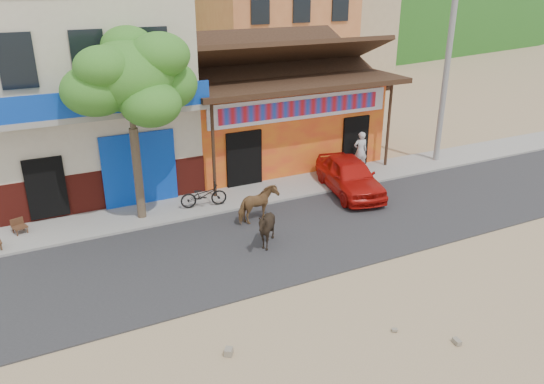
% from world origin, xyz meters
% --- Properties ---
extents(ground, '(120.00, 120.00, 0.00)m').
position_xyz_m(ground, '(0.00, 0.00, 0.00)').
color(ground, '#9E825B').
rests_on(ground, ground).
extents(road, '(60.00, 5.00, 0.04)m').
position_xyz_m(road, '(0.00, 2.50, 0.02)').
color(road, '#28282B').
rests_on(road, ground).
extents(sidewalk, '(60.00, 2.00, 0.12)m').
position_xyz_m(sidewalk, '(0.00, 6.00, 0.06)').
color(sidewalk, gray).
rests_on(sidewalk, ground).
extents(dance_club, '(8.00, 6.00, 3.60)m').
position_xyz_m(dance_club, '(2.00, 10.00, 1.80)').
color(dance_club, orange).
rests_on(dance_club, ground).
extents(cafe_building, '(7.00, 6.00, 7.00)m').
position_xyz_m(cafe_building, '(-5.50, 10.00, 3.50)').
color(cafe_building, beige).
rests_on(cafe_building, ground).
extents(apartment_rear, '(8.00, 8.00, 10.00)m').
position_xyz_m(apartment_rear, '(18.00, 30.00, 5.00)').
color(apartment_rear, tan).
rests_on(apartment_rear, ground).
extents(tree, '(3.00, 3.00, 6.00)m').
position_xyz_m(tree, '(-4.60, 5.80, 3.12)').
color(tree, '#2D721E').
rests_on(tree, sidewalk).
extents(utility_pole, '(0.24, 0.24, 8.00)m').
position_xyz_m(utility_pole, '(8.20, 6.00, 4.12)').
color(utility_pole, gray).
rests_on(utility_pole, sidewalk).
extents(cow_tan, '(1.51, 0.99, 1.17)m').
position_xyz_m(cow_tan, '(-1.25, 3.92, 0.63)').
color(cow_tan, brown).
rests_on(cow_tan, road).
extents(cow_dark, '(1.24, 1.13, 1.21)m').
position_xyz_m(cow_dark, '(-1.79, 2.20, 0.65)').
color(cow_dark, black).
rests_on(cow_dark, road).
extents(red_car, '(2.31, 4.12, 1.33)m').
position_xyz_m(red_car, '(2.82, 4.70, 0.70)').
color(red_car, red).
rests_on(red_car, road).
extents(scooter, '(1.66, 0.80, 0.83)m').
position_xyz_m(scooter, '(-2.48, 5.69, 0.54)').
color(scooter, black).
rests_on(scooter, sidewalk).
extents(pedestrian, '(0.64, 0.49, 1.59)m').
position_xyz_m(pedestrian, '(4.50, 6.43, 0.91)').
color(pedestrian, silver).
rests_on(pedestrian, sidewalk).
extents(cafe_chair_right, '(0.49, 0.49, 0.83)m').
position_xyz_m(cafe_chair_right, '(-8.25, 6.28, 0.53)').
color(cafe_chair_right, '#462117').
rests_on(cafe_chair_right, sidewalk).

